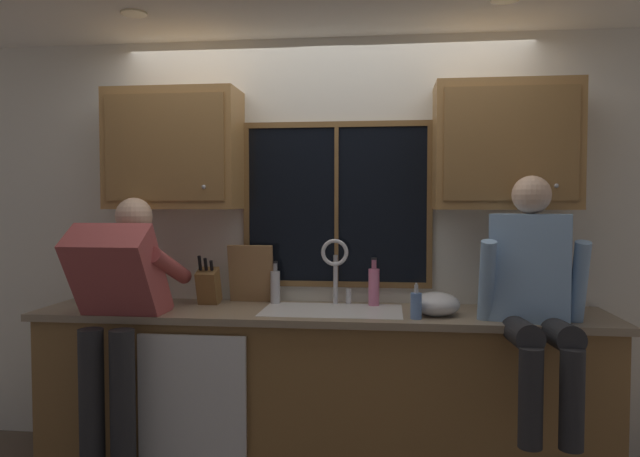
{
  "coord_description": "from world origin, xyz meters",
  "views": [
    {
      "loc": [
        0.39,
        -3.66,
        1.54
      ],
      "look_at": [
        0.0,
        -0.3,
        1.39
      ],
      "focal_mm": 33.31,
      "sensor_mm": 36.0,
      "label": 1
    }
  ],
  "objects_px": {
    "cutting_board": "(251,274)",
    "person_standing": "(118,309)",
    "soap_dispenser": "(416,305)",
    "bottle_tall_clear": "(275,286)",
    "bottle_green_glass": "(374,286)",
    "knife_block": "(209,286)",
    "mixing_bowl": "(436,304)",
    "person_sitting_on_counter": "(535,289)"
  },
  "relations": [
    {
      "from": "bottle_green_glass",
      "to": "soap_dispenser",
      "type": "bearing_deg",
      "value": -58.3
    },
    {
      "from": "mixing_bowl",
      "to": "soap_dispenser",
      "type": "relative_size",
      "value": 1.36
    },
    {
      "from": "cutting_board",
      "to": "bottle_green_glass",
      "type": "distance_m",
      "value": 0.76
    },
    {
      "from": "person_sitting_on_counter",
      "to": "soap_dispenser",
      "type": "height_order",
      "value": "person_sitting_on_counter"
    },
    {
      "from": "bottle_green_glass",
      "to": "person_standing",
      "type": "bearing_deg",
      "value": -159.89
    },
    {
      "from": "person_sitting_on_counter",
      "to": "knife_block",
      "type": "relative_size",
      "value": 3.92
    },
    {
      "from": "person_standing",
      "to": "bottle_green_glass",
      "type": "xyz_separation_m",
      "value": [
        1.37,
        0.5,
        0.08
      ]
    },
    {
      "from": "person_sitting_on_counter",
      "to": "soap_dispenser",
      "type": "xyz_separation_m",
      "value": [
        -0.59,
        0.08,
        -0.11
      ]
    },
    {
      "from": "bottle_green_glass",
      "to": "bottle_tall_clear",
      "type": "relative_size",
      "value": 1.11
    },
    {
      "from": "person_sitting_on_counter",
      "to": "cutting_board",
      "type": "relative_size",
      "value": 3.46
    },
    {
      "from": "soap_dispenser",
      "to": "bottle_tall_clear",
      "type": "distance_m",
      "value": 0.92
    },
    {
      "from": "mixing_bowl",
      "to": "bottle_green_glass",
      "type": "height_order",
      "value": "bottle_green_glass"
    },
    {
      "from": "person_standing",
      "to": "mixing_bowl",
      "type": "height_order",
      "value": "person_standing"
    },
    {
      "from": "knife_block",
      "to": "bottle_tall_clear",
      "type": "relative_size",
      "value": 1.24
    },
    {
      "from": "person_standing",
      "to": "person_sitting_on_counter",
      "type": "xyz_separation_m",
      "value": [
        2.19,
        0.05,
        0.14
      ]
    },
    {
      "from": "bottle_green_glass",
      "to": "cutting_board",
      "type": "bearing_deg",
      "value": 177.89
    },
    {
      "from": "mixing_bowl",
      "to": "knife_block",
      "type": "bearing_deg",
      "value": 172.16
    },
    {
      "from": "person_sitting_on_counter",
      "to": "cutting_board",
      "type": "distance_m",
      "value": 1.65
    },
    {
      "from": "mixing_bowl",
      "to": "person_standing",
      "type": "bearing_deg",
      "value": -171.75
    },
    {
      "from": "cutting_board",
      "to": "person_standing",
      "type": "bearing_deg",
      "value": -139.2
    },
    {
      "from": "cutting_board",
      "to": "soap_dispenser",
      "type": "relative_size",
      "value": 1.87
    },
    {
      "from": "person_standing",
      "to": "bottle_tall_clear",
      "type": "distance_m",
      "value": 0.92
    },
    {
      "from": "mixing_bowl",
      "to": "person_sitting_on_counter",
      "type": "bearing_deg",
      "value": -22.91
    },
    {
      "from": "knife_block",
      "to": "bottle_green_glass",
      "type": "xyz_separation_m",
      "value": [
        1.0,
        0.07,
        0.01
      ]
    },
    {
      "from": "person_standing",
      "to": "bottle_tall_clear",
      "type": "relative_size",
      "value": 6.04
    },
    {
      "from": "cutting_board",
      "to": "bottle_green_glass",
      "type": "bearing_deg",
      "value": -2.11
    },
    {
      "from": "knife_block",
      "to": "soap_dispenser",
      "type": "xyz_separation_m",
      "value": [
        1.23,
        -0.31,
        -0.03
      ]
    },
    {
      "from": "person_standing",
      "to": "knife_block",
      "type": "height_order",
      "value": "person_standing"
    },
    {
      "from": "knife_block",
      "to": "bottle_tall_clear",
      "type": "bearing_deg",
      "value": 10.59
    },
    {
      "from": "person_sitting_on_counter",
      "to": "bottle_tall_clear",
      "type": "distance_m",
      "value": 1.5
    },
    {
      "from": "cutting_board",
      "to": "mixing_bowl",
      "type": "bearing_deg",
      "value": -14.28
    },
    {
      "from": "bottle_tall_clear",
      "to": "mixing_bowl",
      "type": "bearing_deg",
      "value": -15.31
    },
    {
      "from": "bottle_tall_clear",
      "to": "cutting_board",
      "type": "bearing_deg",
      "value": 172.22
    },
    {
      "from": "person_standing",
      "to": "knife_block",
      "type": "bearing_deg",
      "value": 49.49
    },
    {
      "from": "soap_dispenser",
      "to": "bottle_tall_clear",
      "type": "height_order",
      "value": "bottle_tall_clear"
    },
    {
      "from": "cutting_board",
      "to": "soap_dispenser",
      "type": "xyz_separation_m",
      "value": [
        0.99,
        -0.41,
        -0.1
      ]
    },
    {
      "from": "person_standing",
      "to": "soap_dispenser",
      "type": "height_order",
      "value": "person_standing"
    },
    {
      "from": "mixing_bowl",
      "to": "bottle_green_glass",
      "type": "distance_m",
      "value": 0.43
    },
    {
      "from": "soap_dispenser",
      "to": "knife_block",
      "type": "bearing_deg",
      "value": 165.87
    },
    {
      "from": "cutting_board",
      "to": "mixing_bowl",
      "type": "relative_size",
      "value": 1.38
    },
    {
      "from": "person_sitting_on_counter",
      "to": "mixing_bowl",
      "type": "relative_size",
      "value": 4.77
    },
    {
      "from": "person_sitting_on_counter",
      "to": "bottle_green_glass",
      "type": "distance_m",
      "value": 0.94
    }
  ]
}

